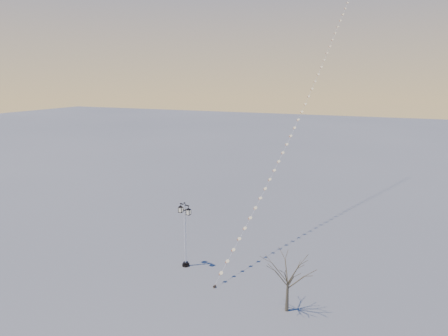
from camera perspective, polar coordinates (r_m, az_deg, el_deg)
The scene contains 4 objects.
ground at distance 31.48m, azimuth -3.55°, elevation -17.21°, with size 300.00×300.00×0.00m, color slate.
street_lamp at distance 34.29m, azimuth -5.50°, elevation -8.84°, with size 1.39×0.79×5.66m.
bare_tree at distance 28.47m, azimuth 9.00°, elevation -14.53°, with size 2.37×2.37×3.93m.
kite_train at distance 44.93m, azimuth 11.47°, elevation 10.82°, with size 5.42×37.39×29.03m.
Camera 1 is at (12.48, -24.28, 15.67)m, focal length 32.50 mm.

